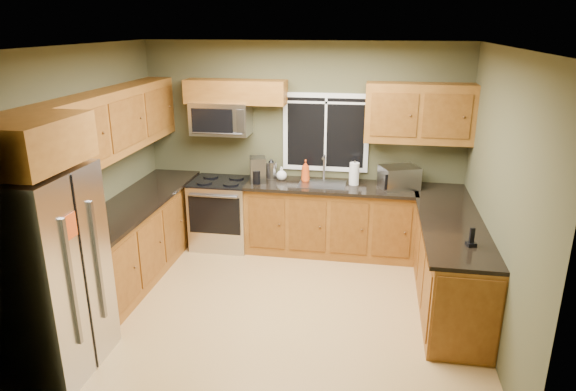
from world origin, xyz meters
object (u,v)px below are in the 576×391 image
(kettle, at_px, (271,169))
(cordless_phone, at_px, (471,241))
(refrigerator, at_px, (46,274))
(toaster_oven, at_px, (399,177))
(coffee_maker, at_px, (258,170))
(soap_bottle_a, at_px, (305,171))
(soap_bottle_c, at_px, (282,173))
(range, at_px, (222,213))
(paper_towel_roll, at_px, (354,174))
(microwave, at_px, (221,118))
(soap_bottle_b, at_px, (354,173))

(kettle, xyz_separation_m, cordless_phone, (2.27, -1.84, -0.07))
(refrigerator, bearing_deg, toaster_oven, 42.86)
(coffee_maker, height_order, soap_bottle_a, coffee_maker)
(kettle, relative_size, soap_bottle_c, 1.52)
(refrigerator, height_order, range, refrigerator)
(kettle, relative_size, paper_towel_roll, 0.84)
(kettle, bearing_deg, toaster_oven, -5.76)
(microwave, distance_m, paper_towel_roll, 1.87)
(soap_bottle_c, bearing_deg, microwave, 178.99)
(paper_towel_roll, distance_m, soap_bottle_b, 0.16)
(refrigerator, relative_size, paper_towel_roll, 5.69)
(range, relative_size, coffee_maker, 2.86)
(soap_bottle_b, bearing_deg, microwave, -176.89)
(coffee_maker, relative_size, kettle, 1.23)
(toaster_oven, height_order, kettle, toaster_oven)
(soap_bottle_c, distance_m, cordless_phone, 2.77)
(cordless_phone, bearing_deg, soap_bottle_a, 135.59)
(paper_towel_roll, distance_m, soap_bottle_c, 0.95)
(microwave, height_order, kettle, microwave)
(toaster_oven, bearing_deg, soap_bottle_b, 159.20)
(soap_bottle_b, relative_size, cordless_phone, 1.16)
(toaster_oven, distance_m, cordless_phone, 1.78)
(coffee_maker, xyz_separation_m, soap_bottle_a, (0.61, 0.12, -0.01))
(soap_bottle_a, height_order, cordless_phone, soap_bottle_a)
(kettle, relative_size, soap_bottle_a, 0.92)
(kettle, distance_m, paper_towel_roll, 1.11)
(microwave, bearing_deg, toaster_oven, -3.05)
(range, height_order, soap_bottle_b, soap_bottle_b)
(soap_bottle_a, distance_m, soap_bottle_b, 0.63)
(microwave, bearing_deg, soap_bottle_a, -1.98)
(paper_towel_roll, distance_m, cordless_phone, 2.09)
(soap_bottle_b, bearing_deg, cordless_phone, -58.07)
(range, distance_m, kettle, 0.90)
(range, height_order, microwave, microwave)
(toaster_oven, bearing_deg, cordless_phone, -70.08)
(soap_bottle_b, xyz_separation_m, soap_bottle_c, (-0.94, -0.11, -0.02))
(range, xyz_separation_m, coffee_maker, (0.51, -0.02, 0.62))
(refrigerator, relative_size, soap_bottle_a, 6.24)
(range, bearing_deg, soap_bottle_c, 8.67)
(range, xyz_separation_m, kettle, (0.65, 0.18, 0.59))
(kettle, bearing_deg, cordless_phone, -39.12)
(soap_bottle_a, distance_m, cordless_phone, 2.52)
(soap_bottle_c, bearing_deg, toaster_oven, -4.13)
(coffee_maker, xyz_separation_m, kettle, (0.14, 0.20, -0.03))
(kettle, relative_size, cordless_phone, 1.47)
(refrigerator, xyz_separation_m, cordless_phone, (3.61, 1.11, 0.09))
(range, bearing_deg, coffee_maker, -2.47)
(kettle, bearing_deg, soap_bottle_b, 2.64)
(coffee_maker, xyz_separation_m, soap_bottle_c, (0.29, 0.14, -0.07))
(paper_towel_roll, xyz_separation_m, soap_bottle_a, (-0.63, 0.02, 0.00))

